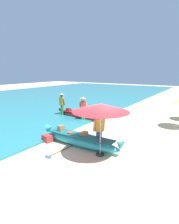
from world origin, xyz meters
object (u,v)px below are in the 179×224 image
person_vendor_assistant (62,103)px  paddle (58,152)px  boat_red_midground (81,115)px  person_tourist_customer (99,129)px  person_vendor_hatted (83,107)px  boat_cyan_foreground (80,140)px  patio_umbrella_large (101,108)px  cooler_box (47,138)px

person_vendor_assistant → paddle: bearing=-50.0°
boat_red_midground → paddle: bearing=-63.4°
person_tourist_customer → person_vendor_hatted: bearing=134.0°
person_vendor_hatted → person_vendor_assistant: size_ratio=0.95×
boat_red_midground → person_tourist_customer: 5.64m
boat_cyan_foreground → patio_umbrella_large: 2.22m
person_vendor_assistant → patio_umbrella_large: 7.62m
boat_red_midground → cooler_box: boat_red_midground is taller
patio_umbrella_large → paddle: (-1.68, -0.79, -2.05)m
person_vendor_hatted → boat_cyan_foreground: bearing=-56.7°
person_vendor_assistant → person_vendor_hatted: bearing=-7.3°
boat_cyan_foreground → patio_umbrella_large: (1.30, -0.32, 1.77)m
person_tourist_customer → person_vendor_assistant: bearing=146.2°
boat_red_midground → paddle: boat_red_midground is taller
person_tourist_customer → person_vendor_assistant: person_vendor_assistant is taller
person_vendor_assistant → cooler_box: (3.07, -4.61, -0.90)m
boat_red_midground → cooler_box: (1.37, -4.81, -0.06)m
cooler_box → paddle: bearing=-14.9°
boat_cyan_foreground → person_vendor_hatted: size_ratio=2.52×
boat_red_midground → patio_umbrella_large: (4.40, -4.65, 1.84)m
paddle → person_vendor_hatted: bearing=113.4°
person_vendor_hatted → person_vendor_assistant: (-2.27, 0.29, 0.06)m
boat_cyan_foreground → paddle: (-0.38, -1.11, -0.28)m
boat_cyan_foreground → cooler_box: boat_cyan_foreground is taller
person_vendor_assistant → patio_umbrella_large: patio_umbrella_large is taller
person_vendor_assistant → paddle: person_vendor_assistant is taller
boat_cyan_foreground → cooler_box: bearing=-164.9°
boat_red_midground → patio_umbrella_large: bearing=-46.6°
cooler_box → boat_cyan_foreground: bearing=25.7°
paddle → boat_cyan_foreground: bearing=71.1°
patio_umbrella_large → boat_red_midground: bearing=133.4°
patio_umbrella_large → paddle: 2.77m
boat_cyan_foreground → person_vendor_hatted: (-2.53, 3.85, 0.71)m
person_vendor_hatted → paddle: 5.50m
boat_red_midground → person_vendor_assistant: 1.90m
boat_red_midground → person_vendor_hatted: bearing=-39.9°
boat_red_midground → paddle: size_ratio=2.47×
boat_cyan_foreground → boat_red_midground: bearing=125.6°
boat_cyan_foreground → person_vendor_assistant: bearing=139.2°
boat_cyan_foreground → person_vendor_hatted: bearing=123.3°
person_vendor_hatted → person_tourist_customer: person_vendor_hatted is taller
boat_red_midground → person_vendor_hatted: 1.08m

